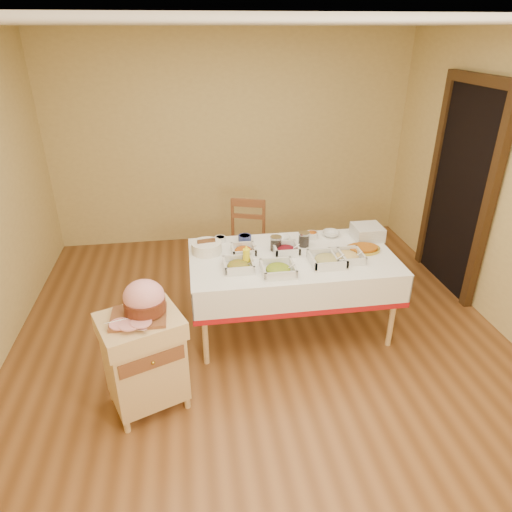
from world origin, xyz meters
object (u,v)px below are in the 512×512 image
at_px(preserve_jar_left, 276,244).
at_px(mustard_bottle, 246,256).
at_px(butcher_cart, 144,357).
at_px(dining_chair, 246,241).
at_px(bread_basket, 207,247).
at_px(dining_table, 292,271).
at_px(ham_on_board, 143,301).
at_px(plate_stack, 367,232).
at_px(brass_platter, 363,249).
at_px(preserve_jar_right, 304,240).

distance_m(preserve_jar_left, mustard_bottle, 0.40).
distance_m(butcher_cart, dining_chair, 2.06).
distance_m(dining_chair, mustard_bottle, 1.17).
bearing_deg(bread_basket, dining_table, -13.68).
bearing_deg(ham_on_board, plate_stack, 27.38).
distance_m(plate_stack, brass_platter, 0.29).
bearing_deg(mustard_bottle, ham_on_board, -140.02).
distance_m(ham_on_board, bread_basket, 1.09).
bearing_deg(dining_chair, preserve_jar_left, -79.09).
bearing_deg(ham_on_board, dining_table, 32.76).
bearing_deg(brass_platter, preserve_jar_left, 170.24).
relative_size(preserve_jar_left, plate_stack, 0.50).
bearing_deg(plate_stack, dining_chair, 146.03).
distance_m(ham_on_board, preserve_jar_left, 1.45).
xyz_separation_m(mustard_bottle, brass_platter, (1.08, 0.12, -0.06)).
bearing_deg(butcher_cart, preserve_jar_left, 39.87).
distance_m(dining_chair, ham_on_board, 2.06).
distance_m(butcher_cart, bread_basket, 1.19).
bearing_deg(preserve_jar_right, plate_stack, 6.34).
bearing_deg(brass_platter, bread_basket, 172.62).
relative_size(dining_table, dining_chair, 1.99).
relative_size(dining_chair, bread_basket, 3.37).
xyz_separation_m(plate_stack, brass_platter, (-0.14, -0.25, -0.05)).
relative_size(ham_on_board, brass_platter, 1.25).
height_order(dining_table, ham_on_board, ham_on_board).
distance_m(dining_table, mustard_bottle, 0.51).
distance_m(butcher_cart, plate_stack, 2.36).
distance_m(preserve_jar_right, plate_stack, 0.65).
height_order(dining_chair, preserve_jar_left, dining_chair).
distance_m(dining_chair, bread_basket, 0.98).
xyz_separation_m(ham_on_board, bread_basket, (0.48, 0.98, -0.08)).
xyz_separation_m(ham_on_board, preserve_jar_right, (1.38, 0.98, -0.07)).
distance_m(preserve_jar_right, brass_platter, 0.54).
xyz_separation_m(preserve_jar_right, bread_basket, (-0.90, -0.00, -0.01)).
relative_size(mustard_bottle, brass_platter, 0.58).
relative_size(preserve_jar_left, brass_platter, 0.41).
bearing_deg(ham_on_board, preserve_jar_right, 35.23).
bearing_deg(mustard_bottle, preserve_jar_right, 27.56).
distance_m(dining_table, preserve_jar_left, 0.29).
distance_m(mustard_bottle, brass_platter, 1.09).
relative_size(dining_chair, preserve_jar_right, 6.80).
height_order(ham_on_board, plate_stack, ham_on_board).
distance_m(bread_basket, brass_platter, 1.42).
distance_m(dining_chair, preserve_jar_right, 0.98).
relative_size(ham_on_board, bread_basket, 1.49).
distance_m(mustard_bottle, plate_stack, 1.28).
relative_size(dining_chair, mustard_bottle, 4.88).
xyz_separation_m(dining_table, bread_basket, (-0.75, 0.18, 0.21)).
relative_size(preserve_jar_right, mustard_bottle, 0.72).
bearing_deg(dining_table, brass_platter, 0.04).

